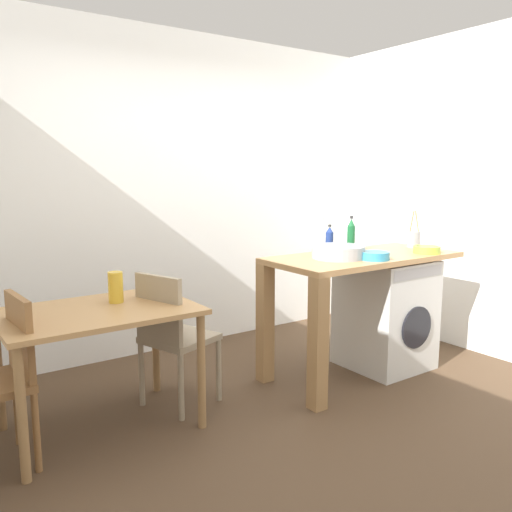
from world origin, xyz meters
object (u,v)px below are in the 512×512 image
at_px(utensil_crock, 413,239).
at_px(vase, 116,287).
at_px(bottle_squat_brown, 351,236).
at_px(colander, 427,249).
at_px(chair_opposite, 171,332).
at_px(mixing_bowl, 375,255).
at_px(washing_machine, 385,313).
at_px(dining_table, 98,325).
at_px(bottle_tall_green, 329,239).
at_px(chair_person_seat, 1,373).

bearing_deg(utensil_crock, vase, 172.95).
distance_m(bottle_squat_brown, colander, 0.58).
height_order(chair_opposite, mixing_bowl, mixing_bowl).
bearing_deg(utensil_crock, colander, -123.70).
bearing_deg(bottle_squat_brown, washing_machine, -36.37).
xyz_separation_m(dining_table, washing_machine, (2.20, -0.25, -0.21)).
bearing_deg(dining_table, colander, -11.11).
height_order(chair_opposite, bottle_tall_green, bottle_tall_green).
relative_size(bottle_tall_green, bottle_squat_brown, 0.75).
distance_m(utensil_crock, vase, 2.44).
bearing_deg(dining_table, utensil_crock, -4.43).
height_order(dining_table, mixing_bowl, mixing_bowl).
height_order(chair_person_seat, washing_machine, chair_person_seat).
distance_m(dining_table, bottle_squat_brown, 2.01).
height_order(utensil_crock, colander, utensil_crock).
distance_m(dining_table, vase, 0.26).
bearing_deg(bottle_tall_green, mixing_bowl, -91.08).
bearing_deg(bottle_squat_brown, colander, -42.81).
bearing_deg(mixing_bowl, dining_table, 166.26).
xyz_separation_m(chair_person_seat, bottle_squat_brown, (2.51, 0.01, 0.54)).
bearing_deg(utensil_crock, chair_opposite, 173.86).
distance_m(washing_machine, vase, 2.12).
distance_m(chair_person_seat, mixing_bowl, 2.45).
bearing_deg(colander, dining_table, 168.89).
height_order(mixing_bowl, utensil_crock, utensil_crock).
relative_size(chair_person_seat, colander, 4.50).
bearing_deg(utensil_crock, chair_person_seat, 178.08).
bearing_deg(dining_table, vase, 33.69).
bearing_deg(vase, mixing_bowl, -18.03).
xyz_separation_m(colander, vase, (-2.24, 0.57, -0.12)).
bearing_deg(vase, chair_person_seat, -164.38).
xyz_separation_m(bottle_tall_green, utensil_crock, (0.72, -0.23, -0.02)).
bearing_deg(colander, chair_person_seat, 172.73).
bearing_deg(bottle_tall_green, utensil_crock, -17.50).
distance_m(colander, vase, 2.31).
relative_size(mixing_bowl, utensil_crock, 0.69).
bearing_deg(mixing_bowl, vase, 161.97).
xyz_separation_m(chair_person_seat, colander, (2.93, -0.37, 0.44)).
relative_size(washing_machine, mixing_bowl, 4.15).
bearing_deg(mixing_bowl, colander, -2.08).
xyz_separation_m(chair_person_seat, bottle_tall_green, (2.39, 0.12, 0.51)).
relative_size(dining_table, colander, 5.50).
height_order(bottle_tall_green, utensil_crock, utensil_crock).
height_order(bottle_squat_brown, mixing_bowl, bottle_squat_brown).
xyz_separation_m(bottle_squat_brown, vase, (-1.82, 0.18, -0.21)).
height_order(chair_opposite, colander, colander).
xyz_separation_m(chair_opposite, colander, (1.91, -0.49, 0.44)).
xyz_separation_m(utensil_crock, colander, (-0.18, -0.27, -0.04)).
bearing_deg(utensil_crock, bottle_squat_brown, 168.83).
distance_m(dining_table, utensil_crock, 2.60).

